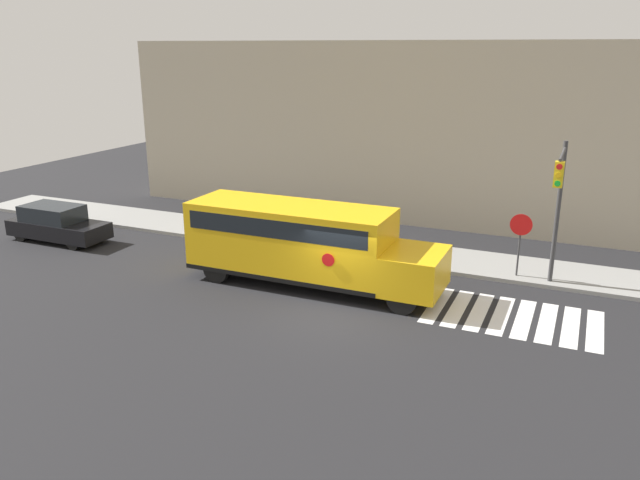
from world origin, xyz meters
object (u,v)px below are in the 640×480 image
object	(u,v)px
school_bus	(302,240)
stop_sign	(520,236)
parked_car	(57,224)
traffic_light	(558,198)

from	to	relation	value
school_bus	stop_sign	distance (m)	7.95
school_bus	stop_sign	bearing A→B (deg)	27.14
school_bus	parked_car	world-z (taller)	school_bus
parked_car	traffic_light	world-z (taller)	traffic_light
school_bus	traffic_light	bearing A→B (deg)	18.07
parked_car	traffic_light	xyz separation A→B (m)	(20.47, 2.27, 2.66)
traffic_light	school_bus	bearing A→B (deg)	-161.93
stop_sign	parked_car	bearing A→B (deg)	-170.56
parked_car	traffic_light	size ratio (longest dim) A/B	0.88
traffic_light	stop_sign	bearing A→B (deg)	141.73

